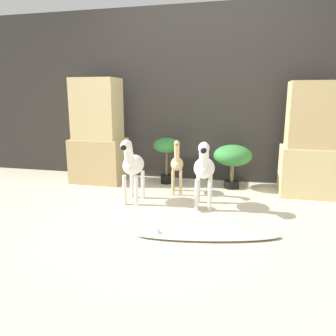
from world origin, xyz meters
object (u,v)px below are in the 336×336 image
potted_palm_front (233,157)px  surfboard (206,235)px  zebra_left (132,164)px  zebra_right (204,167)px  giraffe_figurine (177,164)px  potted_palm_back (167,149)px

potted_palm_front → surfboard: bearing=-94.5°
zebra_left → surfboard: (0.86, -0.69, -0.39)m
zebra_right → potted_palm_front: bearing=73.4°
potted_palm_front → surfboard: 1.55m
giraffe_figurine → surfboard: size_ratio=0.55×
potted_palm_front → potted_palm_back: bearing=177.7°
potted_palm_front → potted_palm_back: (-0.82, 0.03, 0.06)m
zebra_right → potted_palm_back: 1.01m
potted_palm_back → potted_palm_front: bearing=-2.3°
potted_palm_front → giraffe_figurine: bearing=-147.9°
zebra_right → potted_palm_back: bearing=125.1°
zebra_left → potted_palm_front: size_ratio=1.30×
zebra_left → zebra_right: bearing=0.7°
zebra_right → zebra_left: size_ratio=1.00×
zebra_right → giraffe_figurine: (-0.36, 0.42, -0.07)m
giraffe_figurine → surfboard: giraffe_figurine is taller
giraffe_figurine → potted_palm_front: bearing=32.1°
giraffe_figurine → potted_palm_back: (-0.22, 0.41, 0.10)m
zebra_right → giraffe_figurine: size_ratio=1.08×
giraffe_figurine → potted_palm_back: bearing=118.4°
potted_palm_front → zebra_left: bearing=-140.4°
surfboard → potted_palm_front: bearing=85.5°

